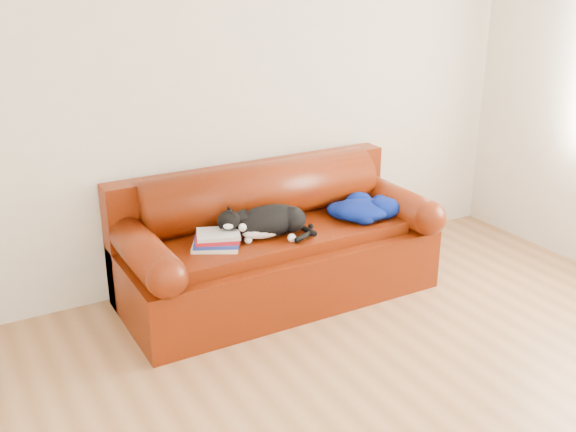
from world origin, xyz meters
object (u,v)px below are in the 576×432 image
at_px(sofa_base, 278,264).
at_px(cat, 267,222).
at_px(book_stack, 217,240).
at_px(blanket, 363,208).

distance_m(sofa_base, cat, 0.39).
relative_size(sofa_base, cat, 3.19).
relative_size(book_stack, cat, 0.54).
height_order(sofa_base, blanket, blanket).
relative_size(sofa_base, blanket, 4.30).
height_order(sofa_base, cat, cat).
xyz_separation_m(sofa_base, cat, (-0.12, -0.09, 0.36)).
distance_m(sofa_base, book_stack, 0.58).
xyz_separation_m(sofa_base, book_stack, (-0.48, -0.10, 0.31)).
relative_size(sofa_base, book_stack, 5.90).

